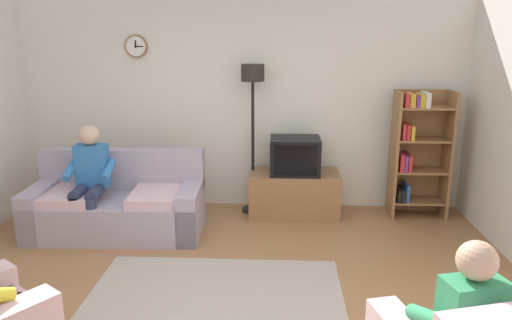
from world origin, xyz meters
TOP-DOWN VIEW (x-y plane):
  - ground_plane at (0.00, 0.00)m, footprint 12.00×12.00m
  - back_wall_assembly at (-0.00, 2.66)m, footprint 6.20×0.17m
  - couch at (-1.33, 1.60)m, footprint 1.93×0.95m
  - tv_stand at (0.68, 2.25)m, footprint 1.10×0.56m
  - tv at (0.68, 2.23)m, footprint 0.60×0.49m
  - bookshelf at (2.16, 2.32)m, footprint 0.68×0.36m
  - floor_lamp at (0.16, 2.35)m, footprint 0.28×0.28m
  - area_rug at (-0.04, 0.10)m, footprint 2.20×1.70m
  - person_on_couch at (-1.58, 1.49)m, footprint 0.52×0.55m
  - person_in_right_armchair at (1.54, -0.93)m, footprint 0.58×0.60m

SIDE VIEW (x-z plane):
  - ground_plane at x=0.00m, z-range 0.00..0.00m
  - area_rug at x=-0.04m, z-range 0.00..0.01m
  - tv_stand at x=0.68m, z-range 0.00..0.55m
  - couch at x=-1.33m, z-range -0.14..0.76m
  - person_in_right_armchair at x=1.54m, z-range 0.04..1.16m
  - person_on_couch at x=-1.58m, z-range 0.08..1.32m
  - tv at x=0.68m, z-range 0.55..0.99m
  - bookshelf at x=2.16m, z-range 0.06..1.61m
  - back_wall_assembly at x=0.00m, z-range 0.00..2.70m
  - floor_lamp at x=0.16m, z-range 0.53..2.38m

